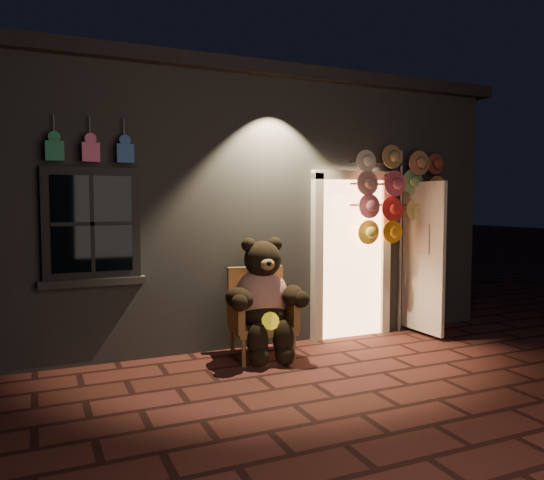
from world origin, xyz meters
TOP-DOWN VIEW (x-y plane):
  - ground at (0.00, 0.00)m, footprint 60.00×60.00m
  - shop_building at (0.00, 3.99)m, footprint 7.30×5.95m
  - wicker_armchair at (-0.11, 1.09)m, footprint 0.77×0.71m
  - teddy_bear at (-0.12, 0.95)m, footprint 0.99×0.81m
  - hat_rack at (2.00, 1.28)m, footprint 1.49×0.22m

SIDE VIEW (x-z plane):
  - ground at x=0.00m, z-range 0.00..0.00m
  - wicker_armchair at x=-0.11m, z-range 0.00..1.02m
  - teddy_bear at x=-0.12m, z-range 0.01..1.38m
  - shop_building at x=0.00m, z-range -0.02..3.49m
  - hat_rack at x=2.00m, z-range 0.66..3.16m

